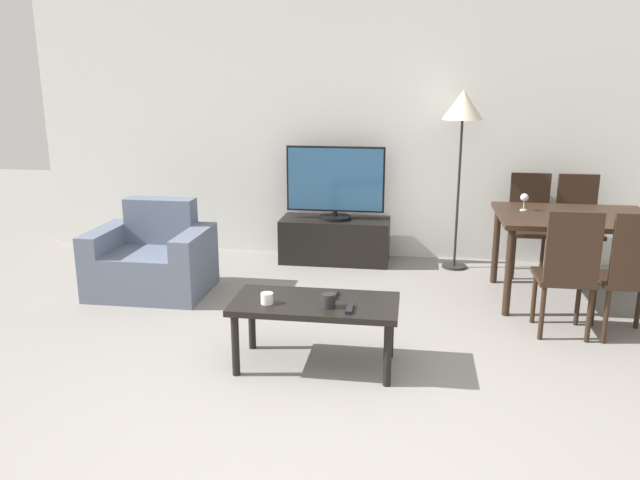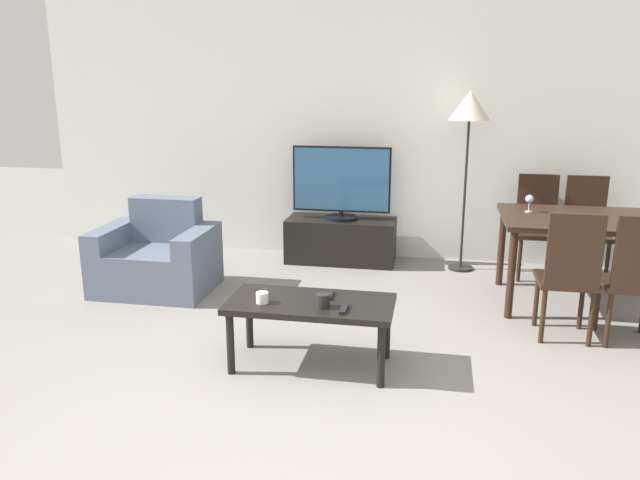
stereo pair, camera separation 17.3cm
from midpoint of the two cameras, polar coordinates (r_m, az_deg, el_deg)
ground_plane at (r=3.26m, az=-1.88°, el=-19.94°), size 18.00×18.00×0.00m
wall_back at (r=6.48m, az=5.49°, el=10.23°), size 7.01×0.06×2.70m
armchair at (r=5.70m, az=-13.82°, el=-1.68°), size 0.99×0.75×0.79m
tv_stand at (r=6.39m, az=2.70°, el=-0.02°), size 1.10×0.47×0.45m
tv at (r=6.27m, az=2.77°, el=5.22°), size 0.99×0.32×0.74m
coffee_table at (r=4.05m, az=0.36°, el=-6.34°), size 1.07×0.52×0.45m
dining_table at (r=5.52m, az=23.55°, el=1.06°), size 1.25×0.95×0.75m
dining_chair_near at (r=4.77m, az=22.81°, el=-2.68°), size 0.40×0.40×0.96m
dining_chair_far at (r=6.35m, az=23.85°, el=1.37°), size 0.40×0.40×0.96m
dining_chair_near_right at (r=4.88m, az=27.82°, el=-2.86°), size 0.40×0.40×0.96m
dining_chair_far_left at (r=6.27m, az=19.97°, el=1.58°), size 0.40×0.40×0.96m
floor_lamp at (r=6.10m, az=14.32°, el=11.24°), size 0.38×0.38×1.73m
remote_primary at (r=3.88m, az=3.48°, el=-6.33°), size 0.04×0.15×0.02m
remote_secondary at (r=4.11m, az=2.10°, el=-5.06°), size 0.04×0.15×0.02m
cup_white_near at (r=3.91m, az=1.55°, el=-5.57°), size 0.09×0.09×0.09m
cup_colored_far at (r=4.00m, az=-4.07°, el=-5.28°), size 0.08×0.08×0.07m
wine_glass_left at (r=5.52m, az=19.46°, el=3.46°), size 0.07×0.07×0.15m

